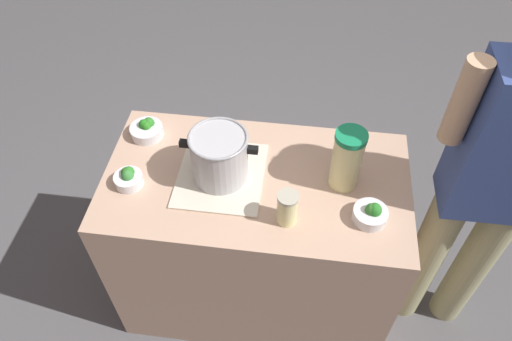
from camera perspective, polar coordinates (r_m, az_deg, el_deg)
ground_plane at (r=2.55m, az=0.00°, el=-13.59°), size 8.00×8.00×0.00m
counter_slab at (r=2.18m, az=0.00°, el=-8.34°), size 1.17×0.63×0.86m
dish_cloth at (r=1.85m, az=-4.14°, el=-0.47°), size 0.32×0.36×0.01m
cooking_pot at (r=1.77m, az=-4.32°, el=1.81°), size 0.29×0.22×0.20m
lemonade_pitcher at (r=1.76m, az=10.65°, el=1.31°), size 0.11×0.11×0.25m
mason_jar at (r=1.66m, az=3.71°, el=-4.45°), size 0.08×0.08×0.14m
broccoli_bowl_front at (r=1.86m, az=-14.80°, el=-0.82°), size 0.11×0.11×0.07m
broccoli_bowl_center at (r=1.74m, az=13.37°, el=-4.97°), size 0.12×0.12×0.08m
broccoli_bowl_back at (r=2.03m, az=-12.75°, el=4.76°), size 0.13×0.13×0.07m
person_cook at (r=1.91m, az=25.80°, el=-2.10°), size 0.50×0.20×1.65m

